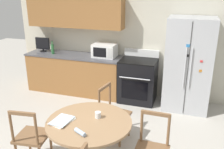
% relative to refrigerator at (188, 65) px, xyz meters
% --- Properties ---
extents(back_wall, '(5.20, 0.44, 2.60)m').
position_rel_refrigerator_xyz_m(back_wall, '(-1.71, 0.36, 0.53)').
color(back_wall, beige).
rests_on(back_wall, ground_plane).
extents(kitchen_counter, '(2.23, 0.64, 0.90)m').
position_rel_refrigerator_xyz_m(kitchen_counter, '(-2.50, 0.06, -0.47)').
color(kitchen_counter, '#936033').
rests_on(kitchen_counter, ground_plane).
extents(refrigerator, '(0.88, 0.73, 1.84)m').
position_rel_refrigerator_xyz_m(refrigerator, '(0.00, 0.00, 0.00)').
color(refrigerator, '#B2B5BA').
rests_on(refrigerator, ground_plane).
extents(oven_range, '(0.76, 0.68, 1.08)m').
position_rel_refrigerator_xyz_m(oven_range, '(-1.00, 0.03, -0.45)').
color(oven_range, black).
rests_on(oven_range, ground_plane).
extents(microwave, '(0.50, 0.39, 0.29)m').
position_rel_refrigerator_xyz_m(microwave, '(-1.78, 0.11, 0.12)').
color(microwave, white).
rests_on(microwave, kitchen_counter).
extents(countertop_tv, '(0.35, 0.16, 0.33)m').
position_rel_refrigerator_xyz_m(countertop_tv, '(-3.32, 0.09, 0.16)').
color(countertop_tv, black).
rests_on(countertop_tv, kitchen_counter).
extents(counter_bottle, '(0.07, 0.07, 0.31)m').
position_rel_refrigerator_xyz_m(counter_bottle, '(-2.99, -0.02, 0.10)').
color(counter_bottle, '#2D6B38').
rests_on(counter_bottle, kitchen_counter).
extents(dining_table, '(1.11, 1.11, 0.75)m').
position_rel_refrigerator_xyz_m(dining_table, '(-1.13, -2.32, -0.33)').
color(dining_table, '#997551').
rests_on(dining_table, ground_plane).
extents(dining_chair_left, '(0.47, 0.47, 0.90)m').
position_rel_refrigerator_xyz_m(dining_chair_left, '(-1.93, -2.46, -0.48)').
color(dining_chair_left, brown).
rests_on(dining_chair_left, ground_plane).
extents(dining_chair_far, '(0.49, 0.49, 0.90)m').
position_rel_refrigerator_xyz_m(dining_chair_far, '(-1.06, -1.51, -0.48)').
color(dining_chair_far, brown).
rests_on(dining_chair_far, ground_plane).
extents(candle_glass, '(0.08, 0.08, 0.08)m').
position_rel_refrigerator_xyz_m(candle_glass, '(-1.05, -2.20, -0.14)').
color(candle_glass, silver).
rests_on(candle_glass, dining_table).
extents(folded_napkin, '(0.17, 0.13, 0.05)m').
position_rel_refrigerator_xyz_m(folded_napkin, '(-1.11, -2.63, -0.14)').
color(folded_napkin, '#A3BCDB').
rests_on(folded_napkin, dining_table).
extents(mail_stack, '(0.29, 0.35, 0.02)m').
position_rel_refrigerator_xyz_m(mail_stack, '(-1.46, -2.44, -0.16)').
color(mail_stack, white).
rests_on(mail_stack, dining_table).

